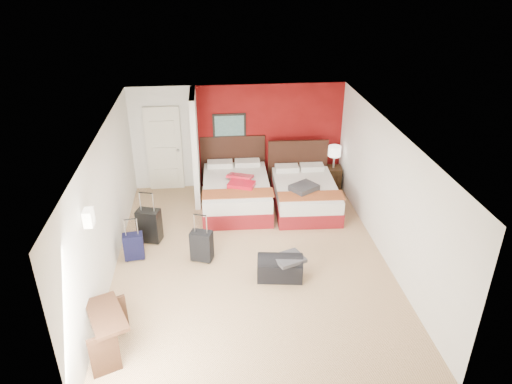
{
  "coord_description": "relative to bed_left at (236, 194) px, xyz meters",
  "views": [
    {
      "loc": [
        -0.66,
        -7.35,
        5.17
      ],
      "look_at": [
        0.18,
        0.8,
        1.0
      ],
      "focal_mm": 33.2,
      "sensor_mm": 36.0,
      "label": 1
    }
  ],
  "objects": [
    {
      "name": "ground",
      "position": [
        0.13,
        -2.1,
        -0.32
      ],
      "size": [
        6.5,
        6.5,
        0.0
      ],
      "primitive_type": "plane",
      "color": "tan",
      "rests_on": "ground"
    },
    {
      "name": "jacket_bundle",
      "position": [
        1.43,
        -0.52,
        0.33
      ],
      "size": [
        0.69,
        0.66,
        0.13
      ],
      "primitive_type": "cube",
      "rotation": [
        0.0,
        0.0,
        0.58
      ],
      "color": "#37373C",
      "rests_on": "bed_right"
    },
    {
      "name": "entry_door",
      "position": [
        -1.62,
        1.1,
        0.71
      ],
      "size": [
        0.82,
        0.06,
        2.05
      ],
      "primitive_type": "cube",
      "color": "silver",
      "rests_on": "ground"
    },
    {
      "name": "nightstand",
      "position": [
        2.39,
        0.7,
        -0.04
      ],
      "size": [
        0.43,
        0.43,
        0.54
      ],
      "primitive_type": "cube",
      "rotation": [
        0.0,
        0.0,
        -0.11
      ],
      "color": "black",
      "rests_on": "ground"
    },
    {
      "name": "suitcase_charcoal",
      "position": [
        -0.77,
        -2.05,
        -0.03
      ],
      "size": [
        0.45,
        0.36,
        0.58
      ],
      "primitive_type": "cube",
      "rotation": [
        0.0,
        0.0,
        -0.33
      ],
      "color": "black",
      "rests_on": "ground"
    },
    {
      "name": "bed_right",
      "position": [
        1.53,
        -0.22,
        -0.03
      ],
      "size": [
        1.44,
        1.99,
        0.58
      ],
      "primitive_type": "cube",
      "rotation": [
        0.0,
        0.0,
        -0.04
      ],
      "color": "white",
      "rests_on": "ground"
    },
    {
      "name": "suitcase_navy",
      "position": [
        -2.04,
        -1.88,
        -0.06
      ],
      "size": [
        0.39,
        0.26,
        0.5
      ],
      "primitive_type": "cube",
      "rotation": [
        0.0,
        0.0,
        0.12
      ],
      "color": "black",
      "rests_on": "ground"
    },
    {
      "name": "table_lamp",
      "position": [
        2.39,
        0.7,
        0.5
      ],
      "size": [
        0.34,
        0.34,
        0.54
      ],
      "primitive_type": "cylinder",
      "rotation": [
        0.0,
        0.0,
        -0.13
      ],
      "color": "silver",
      "rests_on": "nightstand"
    },
    {
      "name": "suitcase_black",
      "position": [
        -1.8,
        -1.28,
        0.02
      ],
      "size": [
        0.5,
        0.39,
        0.67
      ],
      "primitive_type": "cube",
      "rotation": [
        0.0,
        0.0,
        -0.29
      ],
      "color": "black",
      "rests_on": "ground"
    },
    {
      "name": "desk",
      "position": [
        -2.07,
        -4.23,
        0.05
      ],
      "size": [
        0.75,
        0.98,
        0.73
      ],
      "primitive_type": "cube",
      "rotation": [
        0.0,
        0.0,
        0.4
      ],
      "color": "black",
      "rests_on": "ground"
    },
    {
      "name": "red_accent_panel",
      "position": [
        0.88,
        1.13,
        0.93
      ],
      "size": [
        3.5,
        0.04,
        2.5
      ],
      "primitive_type": "cube",
      "color": "maroon",
      "rests_on": "ground"
    },
    {
      "name": "bed_left",
      "position": [
        0.0,
        0.0,
        0.0
      ],
      "size": [
        1.53,
        2.14,
        0.63
      ],
      "primitive_type": "cube",
      "rotation": [
        0.0,
        0.0,
        -0.03
      ],
      "color": "white",
      "rests_on": "ground"
    },
    {
      "name": "room_walls",
      "position": [
        -1.27,
        -0.68,
        0.94
      ],
      "size": [
        5.02,
        6.52,
        2.5
      ],
      "color": "silver",
      "rests_on": "ground"
    },
    {
      "name": "partition_wall",
      "position": [
        -0.87,
        0.51,
        0.93
      ],
      "size": [
        0.12,
        1.2,
        2.5
      ],
      "primitive_type": "cube",
      "color": "silver",
      "rests_on": "ground"
    },
    {
      "name": "red_suitcase_open",
      "position": [
        0.1,
        -0.1,
        0.36
      ],
      "size": [
        0.78,
        0.91,
        0.1
      ],
      "primitive_type": "cube",
      "rotation": [
        0.0,
        0.0,
        -0.35
      ],
      "color": "red",
      "rests_on": "bed_left"
    },
    {
      "name": "duffel_bag",
      "position": [
        0.59,
        -2.73,
        -0.12
      ],
      "size": [
        0.84,
        0.52,
        0.4
      ],
      "primitive_type": "cube",
      "rotation": [
        0.0,
        0.0,
        -0.14
      ],
      "color": "black",
      "rests_on": "ground"
    },
    {
      "name": "jacket_draped",
      "position": [
        0.74,
        -2.78,
        0.12
      ],
      "size": [
        0.61,
        0.56,
        0.07
      ],
      "primitive_type": "cube",
      "rotation": [
        0.0,
        0.0,
        0.37
      ],
      "color": "#3E3D43",
      "rests_on": "duffel_bag"
    }
  ]
}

